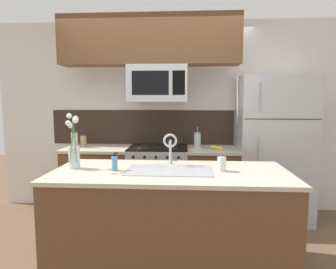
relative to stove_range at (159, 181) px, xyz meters
The scene contains 19 objects.
ground_plane 1.01m from the stove_range, 90.00° to the right, with size 10.00×10.00×0.00m, color brown.
rear_partition 0.97m from the stove_range, 51.72° to the left, with size 5.20×0.10×2.60m, color silver.
splash_band 0.76m from the stove_range, 90.00° to the left, with size 3.07×0.01×0.48m, color #332319.
back_counter_left 0.80m from the stove_range, behind, with size 0.87×0.65×0.91m.
back_counter_right 0.70m from the stove_range, ahead, with size 0.67×0.65×0.91m.
stove_range is the anchor object (origin of this frame).
microwave 1.28m from the stove_range, 89.84° to the right, with size 0.74×0.40×0.45m.
upper_cabinet_band 1.80m from the stove_range, 153.74° to the right, with size 2.23×0.34×0.60m, color brown.
refrigerator 1.53m from the stove_range, ahead, with size 0.90×0.74×1.83m.
storage_jar_tall 1.25m from the stove_range, behind, with size 0.09×0.09×0.22m.
storage_jar_medium 1.14m from the stove_range, behind, with size 0.08×0.08×0.17m.
banana_bunch 0.89m from the stove_range, ahead, with size 0.19×0.12×0.08m.
french_press 0.75m from the stove_range, ahead, with size 0.09×0.09×0.27m.
island_counter 1.27m from the stove_range, 79.70° to the right, with size 2.08×0.91×0.91m.
kitchen_sink 1.32m from the stove_range, 80.31° to the right, with size 0.76×0.44×0.16m.
sink_faucet 1.24m from the stove_range, 78.28° to the right, with size 0.14×0.14×0.31m.
dish_soap_bottle 1.41m from the stove_range, 101.62° to the right, with size 0.06×0.05×0.16m.
drinking_glass 1.51m from the stove_range, 61.41° to the right, with size 0.08×0.08×0.13m.
flower_vase 1.51m from the stove_range, 118.02° to the right, with size 0.14×0.21×0.50m.
Camera 1 is at (0.37, -2.94, 1.53)m, focal length 32.00 mm.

